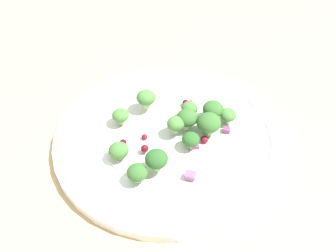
{
  "coord_description": "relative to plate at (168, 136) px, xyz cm",
  "views": [
    {
      "loc": [
        -14.57,
        -34.32,
        36.61
      ],
      "look_at": [
        -0.8,
        -2.92,
        2.7
      ],
      "focal_mm": 42.04,
      "sensor_mm": 36.0,
      "label": 1
    }
  ],
  "objects": [
    {
      "name": "cranberry_3",
      "position": [
        4.23,
        3.85,
        1.05
      ],
      "size": [
        0.86,
        0.86,
        0.86
      ],
      "primitive_type": "sphere",
      "color": "#4C0A14",
      "rests_on": "plate"
    },
    {
      "name": "broccoli_floret_8",
      "position": [
        -0.84,
        5.17,
        2.61
      ],
      "size": [
        2.53,
        2.53,
        2.56
      ],
      "color": "#ADD18E",
      "rests_on": "plate"
    },
    {
      "name": "onion_bit_0",
      "position": [
        -0.55,
        -7.44,
        1.09
      ],
      "size": [
        1.59,
        1.56,
        0.58
      ],
      "primitive_type": "cube",
      "rotation": [
        0.0,
        0.0,
        2.45
      ],
      "color": "#A35B93",
      "rests_on": "plate"
    },
    {
      "name": "broccoli_floret_6",
      "position": [
        -6.01,
        -5.27,
        1.77
      ],
      "size": [
        2.32,
        2.32,
        2.35
      ],
      "color": "#9EC684",
      "rests_on": "plate"
    },
    {
      "name": "broccoli_floret_0",
      "position": [
        6.24,
        0.03,
        2.26
      ],
      "size": [
        2.65,
        2.65,
        2.68
      ],
      "color": "#8EB77A",
      "rests_on": "plate"
    },
    {
      "name": "cranberry_2",
      "position": [
        -5.74,
        0.51,
        0.81
      ],
      "size": [
        0.88,
        0.88,
        0.88
      ],
      "primitive_type": "sphere",
      "color": "#4C0A14",
      "rests_on": "plate"
    },
    {
      "name": "cranberry_1",
      "position": [
        3.46,
        -3.1,
        0.92
      ],
      "size": [
        0.99,
        0.99,
        0.99
      ],
      "primitive_type": "sphere",
      "color": "maroon",
      "rests_on": "plate"
    },
    {
      "name": "onion_bit_2",
      "position": [
        6.82,
        -2.68,
        0.87
      ],
      "size": [
        1.15,
        1.14,
        0.57
      ],
      "primitive_type": "cube",
      "rotation": [
        0.0,
        0.0,
        2.58
      ],
      "color": "#843D75",
      "rests_on": "plate"
    },
    {
      "name": "broccoli_floret_1",
      "position": [
        4.48,
        -2.1,
        2.44
      ],
      "size": [
        2.98,
        2.98,
        3.02
      ],
      "color": "#8EB77A",
      "rests_on": "plate"
    },
    {
      "name": "onion_bit_3",
      "position": [
        1.89,
        -3.35,
        0.77
      ],
      "size": [
        1.54,
        1.26,
        0.55
      ],
      "primitive_type": "cube",
      "rotation": [
        0.0,
        0.0,
        1.22
      ],
      "color": "#934C84",
      "rests_on": "plate"
    },
    {
      "name": "broccoli_floret_2",
      "position": [
        1.51,
        -3.26,
        1.91
      ],
      "size": [
        2.13,
        2.13,
        2.15
      ],
      "color": "#ADD18E",
      "rests_on": "plate"
    },
    {
      "name": "onion_bit_1",
      "position": [
        4.54,
        3.54,
        0.88
      ],
      "size": [
        1.47,
        1.1,
        0.57
      ],
      "primitive_type": "cube",
      "rotation": [
        0.0,
        0.0,
        1.47
      ],
      "color": "#843D75",
      "rests_on": "plate"
    },
    {
      "name": "broccoli_floret_11",
      "position": [
        3.56,
        1.32,
        2.3
      ],
      "size": [
        2.12,
        2.12,
        2.15
      ],
      "color": "#ADD18E",
      "rests_on": "plate"
    },
    {
      "name": "broccoli_floret_7",
      "position": [
        -4.79,
        3.98,
        1.96
      ],
      "size": [
        2.14,
        2.14,
        2.16
      ],
      "color": "#9EC684",
      "rests_on": "plate"
    },
    {
      "name": "cranberry_5",
      "position": [
        -3.81,
        -1.83,
        1.27
      ],
      "size": [
        0.94,
        0.94,
        0.94
      ],
      "primitive_type": "sphere",
      "color": "maroon",
      "rests_on": "plate"
    },
    {
      "name": "plate",
      "position": [
        0.0,
        0.0,
        0.0
      ],
      "size": [
        28.58,
        28.58,
        1.7
      ],
      "color": "white",
      "rests_on": "ground_plane"
    },
    {
      "name": "broccoli_floret_10",
      "position": [
        7.72,
        -1.31,
        1.89
      ],
      "size": [
        2.09,
        2.09,
        2.12
      ],
      "color": "#ADD18E",
      "rests_on": "plate"
    },
    {
      "name": "cranberry_0",
      "position": [
        -3.02,
        0.32,
        0.86
      ],
      "size": [
        0.75,
        0.75,
        0.75
      ],
      "primitive_type": "sphere",
      "color": "maroon",
      "rests_on": "plate"
    },
    {
      "name": "broccoli_floret_5",
      "position": [
        2.47,
        -0.24,
        2.43
      ],
      "size": [
        2.64,
        2.64,
        2.67
      ],
      "color": "#ADD18E",
      "rests_on": "plate"
    },
    {
      "name": "ground_plane",
      "position": [
        0.8,
        2.92,
        -1.86
      ],
      "size": [
        180.0,
        180.0,
        2.0
      ],
      "primitive_type": "cube",
      "color": "tan"
    },
    {
      "name": "broccoli_floret_3",
      "position": [
        -6.84,
        -1.39,
        1.77
      ],
      "size": [
        2.34,
        2.34,
        2.37
      ],
      "color": "#ADD18E",
      "rests_on": "plate"
    },
    {
      "name": "broccoli_floret_4",
      "position": [
        0.77,
        -0.53,
        2.35
      ],
      "size": [
        2.18,
        2.18,
        2.2
      ],
      "color": "#ADD18E",
      "rests_on": "plate"
    },
    {
      "name": "cranberry_4",
      "position": [
        7.4,
        1.26,
        1.03
      ],
      "size": [
        0.94,
        0.94,
        0.94
      ],
      "primitive_type": "sphere",
      "color": "maroon",
      "rests_on": "plate"
    },
    {
      "name": "dressing_pool",
      "position": [
        0.0,
        0.0,
        0.44
      ],
      "size": [
        16.57,
        16.57,
        0.2
      ],
      "primitive_type": "cylinder",
      "color": "white",
      "rests_on": "plate"
    },
    {
      "name": "broccoli_floret_9",
      "position": [
        -3.57,
        -4.96,
        2.55
      ],
      "size": [
        2.6,
        2.6,
        2.63
      ],
      "color": "#8EB77A",
      "rests_on": "plate"
    }
  ]
}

